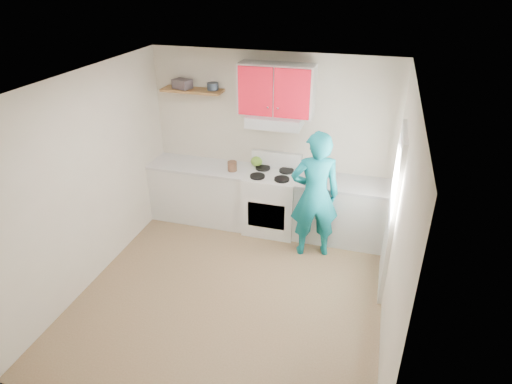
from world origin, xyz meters
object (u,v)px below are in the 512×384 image
(kettle, at_px, (257,161))
(person, at_px, (315,196))
(stove, at_px, (272,202))
(crock, at_px, (232,167))
(tin, at_px, (213,86))

(kettle, xyz_separation_m, person, (1.00, -0.68, -0.09))
(stove, distance_m, person, 0.94)
(crock, distance_m, person, 1.36)
(tin, bearing_deg, kettle, 1.31)
(kettle, height_order, crock, kettle)
(person, bearing_deg, stove, -49.66)
(stove, relative_size, person, 0.51)
(kettle, relative_size, crock, 1.08)
(tin, relative_size, person, 0.09)
(stove, bearing_deg, kettle, 142.72)
(stove, distance_m, tin, 1.90)
(crock, xyz_separation_m, person, (1.30, -0.41, -0.08))
(stove, bearing_deg, crock, -176.23)
(tin, xyz_separation_m, kettle, (0.65, 0.01, -1.09))
(tin, height_order, person, tin)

